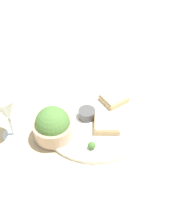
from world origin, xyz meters
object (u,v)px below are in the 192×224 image
at_px(salad_bowl, 53,125).
at_px(cheese_toast_far, 114,98).
at_px(wine_glass, 6,110).
at_px(cheese_toast_near, 107,124).
at_px(sauce_ramekin, 87,113).
at_px(fork, 58,71).

height_order(salad_bowl, cheese_toast_far, salad_bowl).
bearing_deg(wine_glass, cheese_toast_near, 161.27).
height_order(sauce_ramekin, cheese_toast_near, sauce_ramekin).
height_order(sauce_ramekin, fork, sauce_ramekin).
distance_m(salad_bowl, fork, 0.33).
bearing_deg(cheese_toast_far, salad_bowl, 15.87).
distance_m(sauce_ramekin, fork, 0.28).
bearing_deg(cheese_toast_near, wine_glass, -18.73).
bearing_deg(cheese_toast_near, sauce_ramekin, -57.75).
xyz_separation_m(salad_bowl, wine_glass, (0.11, -0.06, 0.05)).
bearing_deg(wine_glass, salad_bowl, 153.41).
height_order(sauce_ramekin, cheese_toast_far, sauce_ramekin).
height_order(salad_bowl, sauce_ramekin, salad_bowl).
bearing_deg(salad_bowl, fork, -108.47).
relative_size(cheese_toast_near, fork, 0.59).
relative_size(wine_glass, fork, 0.91).
xyz_separation_m(cheese_toast_near, cheese_toast_far, (-0.07, -0.10, 0.00)).
height_order(cheese_toast_far, fork, cheese_toast_far).
distance_m(sauce_ramekin, cheese_toast_far, 0.12).
relative_size(salad_bowl, wine_glass, 0.77).
xyz_separation_m(cheese_toast_far, wine_glass, (0.34, 0.01, 0.08)).
bearing_deg(cheese_toast_near, fork, -81.07).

